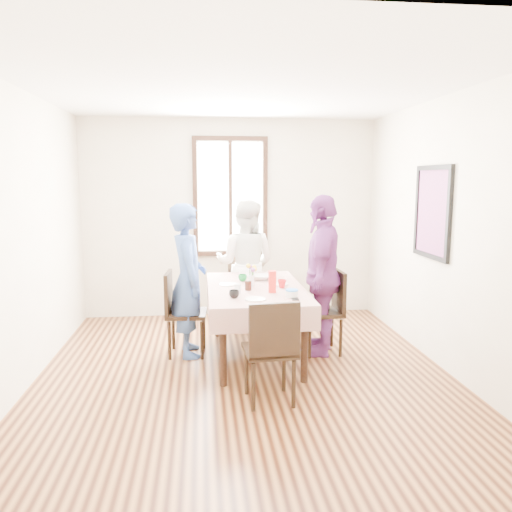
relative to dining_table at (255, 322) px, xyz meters
name	(u,v)px	position (x,y,z in m)	size (l,w,h in m)	color
ground	(245,374)	(-0.16, -0.50, -0.38)	(4.50, 4.50, 0.00)	black
back_wall	(230,219)	(-0.16, 1.75, 0.98)	(4.00, 4.00, 0.00)	beige
right_wall	(448,235)	(1.84, -0.50, 0.98)	(4.50, 4.50, 0.00)	beige
window_frame	(230,197)	(-0.16, 1.73, 1.27)	(1.02, 0.06, 1.62)	black
window_pane	(230,197)	(-0.16, 1.74, 1.27)	(0.90, 0.02, 1.50)	white
art_poster	(433,212)	(1.82, -0.20, 1.18)	(0.04, 0.76, 0.96)	red
dining_table	(255,322)	(0.00, 0.00, 0.00)	(0.88, 1.61, 0.75)	black
tablecloth	(255,287)	(0.00, 0.00, 0.38)	(1.00, 1.73, 0.01)	#5B0D05
chair_left	(187,313)	(-0.73, 0.15, 0.08)	(0.42, 0.42, 0.91)	black
chair_right	(322,312)	(0.73, 0.05, 0.08)	(0.42, 0.42, 0.91)	black
chair_far	(246,292)	(0.00, 1.10, 0.08)	(0.42, 0.42, 0.91)	black
chair_near	(269,350)	(0.00, -1.10, 0.08)	(0.42, 0.42, 0.91)	black
person_left	(188,280)	(-0.71, 0.15, 0.44)	(0.60, 0.39, 1.64)	#365496
person_far	(246,264)	(0.00, 1.08, 0.44)	(0.79, 0.62, 1.64)	white
person_right	(321,275)	(0.71, 0.05, 0.49)	(1.01, 0.42, 1.73)	#723076
mug_black	(234,294)	(-0.26, -0.47, 0.43)	(0.10, 0.10, 0.08)	black
mug_flag	(282,284)	(0.27, -0.08, 0.43)	(0.09, 0.09, 0.09)	red
mug_green	(243,278)	(-0.11, 0.31, 0.42)	(0.10, 0.10, 0.08)	#0C7226
serving_bowl	(261,277)	(0.11, 0.37, 0.41)	(0.22, 0.22, 0.05)	white
juice_carton	(272,282)	(0.14, -0.28, 0.50)	(0.07, 0.07, 0.22)	red
butter_tub	(292,294)	(0.30, -0.49, 0.42)	(0.13, 0.13, 0.06)	white
jam_jar	(248,286)	(-0.09, -0.16, 0.43)	(0.07, 0.07, 0.10)	black
drinking_glass	(237,289)	(-0.21, -0.27, 0.43)	(0.07, 0.07, 0.09)	silver
smartphone	(295,299)	(0.31, -0.58, 0.39)	(0.06, 0.13, 0.01)	black
flower_vase	(251,281)	(-0.04, 0.04, 0.45)	(0.06, 0.06, 0.12)	silver
plate_left	(229,284)	(-0.28, 0.13, 0.39)	(0.20, 0.20, 0.01)	white
plate_right	(279,284)	(0.26, 0.08, 0.39)	(0.20, 0.20, 0.01)	white
plate_far	(247,275)	(-0.03, 0.64, 0.39)	(0.20, 0.20, 0.01)	white
plate_near	(255,299)	(-0.06, -0.57, 0.39)	(0.20, 0.20, 0.01)	white
butter_lid	(292,290)	(0.30, -0.49, 0.46)	(0.12, 0.12, 0.01)	blue
flower_bunch	(251,270)	(-0.04, 0.04, 0.56)	(0.09, 0.09, 0.10)	yellow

